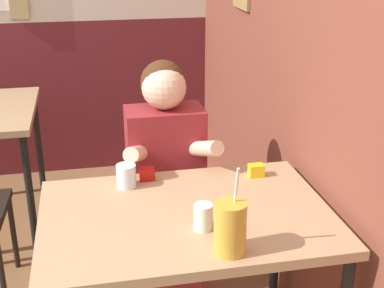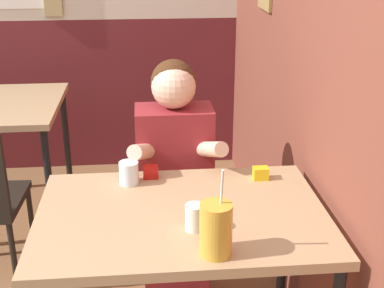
{
  "view_description": "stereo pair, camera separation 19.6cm",
  "coord_description": "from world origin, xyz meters",
  "views": [
    {
      "loc": [
        0.33,
        -1.36,
        1.67
      ],
      "look_at": [
        0.69,
        0.43,
        0.94
      ],
      "focal_mm": 50.0,
      "sensor_mm": 36.0,
      "label": 1
    },
    {
      "loc": [
        0.52,
        -1.38,
        1.67
      ],
      "look_at": [
        0.69,
        0.43,
        0.94
      ],
      "focal_mm": 50.0,
      "sensor_mm": 36.0,
      "label": 2
    }
  ],
  "objects": [
    {
      "name": "glass_near_pitcher",
      "position": [
        0.45,
        0.53,
        0.79
      ],
      "size": [
        0.08,
        0.08,
        0.09
      ],
      "color": "silver",
      "rests_on": "main_table"
    },
    {
      "name": "brick_wall_right",
      "position": [
        1.23,
        1.21,
        1.35
      ],
      "size": [
        0.08,
        4.42,
        2.7
      ],
      "color": "brown",
      "rests_on": "ground_plane"
    },
    {
      "name": "person_seated",
      "position": [
        0.65,
        0.82,
        0.61
      ],
      "size": [
        0.42,
        0.4,
        1.17
      ],
      "color": "maroon",
      "rests_on": "ground_plane"
    },
    {
      "name": "condiment_ketchup",
      "position": [
        0.54,
        0.58,
        0.77
      ],
      "size": [
        0.06,
        0.04,
        0.05
      ],
      "color": "#B7140F",
      "rests_on": "main_table"
    },
    {
      "name": "cocktail_pitcher",
      "position": [
        0.72,
        0.01,
        0.83
      ],
      "size": [
        0.1,
        0.1,
        0.29
      ],
      "color": "gold",
      "rests_on": "main_table"
    },
    {
      "name": "glass_center",
      "position": [
        0.68,
        0.16,
        0.79
      ],
      "size": [
        0.07,
        0.07,
        0.09
      ],
      "color": "silver",
      "rests_on": "main_table"
    },
    {
      "name": "main_table",
      "position": [
        0.64,
        0.29,
        0.67
      ],
      "size": [
        1.03,
        0.72,
        0.74
      ],
      "color": "tan",
      "rests_on": "ground_plane"
    },
    {
      "name": "condiment_mustard",
      "position": [
        0.98,
        0.53,
        0.77
      ],
      "size": [
        0.06,
        0.04,
        0.05
      ],
      "color": "yellow",
      "rests_on": "main_table"
    }
  ]
}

